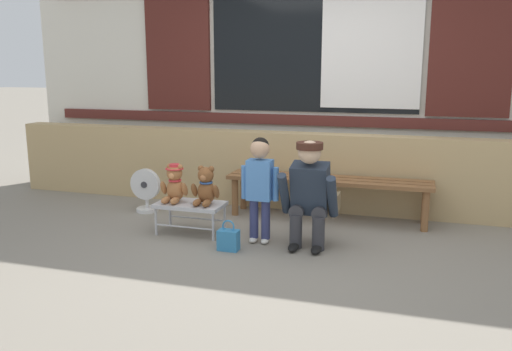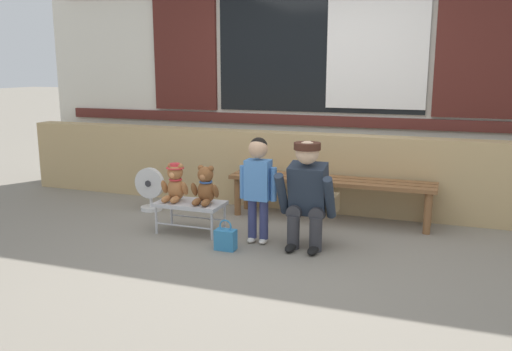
# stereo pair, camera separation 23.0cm
# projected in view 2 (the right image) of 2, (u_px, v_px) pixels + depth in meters

# --- Properties ---
(ground_plane) EXTENTS (60.00, 60.00, 0.00)m
(ground_plane) POSITION_uv_depth(u_px,v_px,m) (265.00, 248.00, 4.62)
(ground_plane) COLOR gray
(brick_low_wall) EXTENTS (7.19, 0.25, 0.85)m
(brick_low_wall) POSITION_uv_depth(u_px,v_px,m) (307.00, 171.00, 5.85)
(brick_low_wall) COLOR tan
(brick_low_wall) RESTS_ON ground
(shop_facade) EXTENTS (7.33, 0.26, 3.30)m
(shop_facade) POSITION_uv_depth(u_px,v_px,m) (320.00, 58.00, 6.07)
(shop_facade) COLOR silver
(shop_facade) RESTS_ON ground
(wooden_bench_long) EXTENTS (2.10, 0.40, 0.44)m
(wooden_bench_long) POSITION_uv_depth(u_px,v_px,m) (330.00, 185.00, 5.41)
(wooden_bench_long) COLOR brown
(wooden_bench_long) RESTS_ON ground
(small_display_bench) EXTENTS (0.64, 0.36, 0.30)m
(small_display_bench) POSITION_uv_depth(u_px,v_px,m) (190.00, 205.00, 5.03)
(small_display_bench) COLOR #BCBCC1
(small_display_bench) RESTS_ON ground
(teddy_bear_with_hat) EXTENTS (0.28, 0.27, 0.36)m
(teddy_bear_with_hat) POSITION_uv_depth(u_px,v_px,m) (175.00, 183.00, 5.04)
(teddy_bear_with_hat) COLOR #A86B3D
(teddy_bear_with_hat) RESTS_ON small_display_bench
(teddy_bear_plain) EXTENTS (0.28, 0.26, 0.36)m
(teddy_bear_plain) POSITION_uv_depth(u_px,v_px,m) (205.00, 186.00, 4.94)
(teddy_bear_plain) COLOR brown
(teddy_bear_plain) RESTS_ON small_display_bench
(child_standing) EXTENTS (0.35, 0.18, 0.96)m
(child_standing) POSITION_uv_depth(u_px,v_px,m) (258.00, 179.00, 4.67)
(child_standing) COLOR navy
(child_standing) RESTS_ON ground
(adult_crouching) EXTENTS (0.50, 0.49, 0.95)m
(adult_crouching) POSITION_uv_depth(u_px,v_px,m) (309.00, 194.00, 4.58)
(adult_crouching) COLOR #333338
(adult_crouching) RESTS_ON ground
(handbag_on_ground) EXTENTS (0.18, 0.11, 0.27)m
(handbag_on_ground) POSITION_uv_depth(u_px,v_px,m) (226.00, 239.00, 4.58)
(handbag_on_ground) COLOR teal
(handbag_on_ground) RESTS_ON ground
(floor_fan) EXTENTS (0.34, 0.24, 0.48)m
(floor_fan) POSITION_uv_depth(u_px,v_px,m) (150.00, 189.00, 5.81)
(floor_fan) COLOR silver
(floor_fan) RESTS_ON ground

